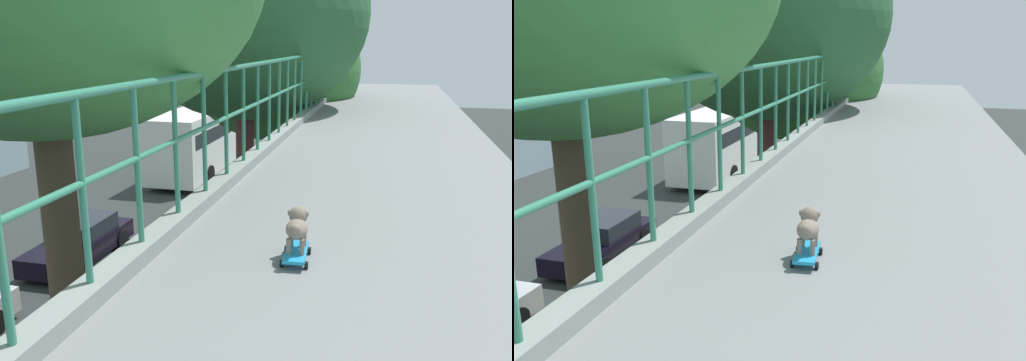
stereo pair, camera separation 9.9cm
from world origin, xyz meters
TOP-DOWN VIEW (x-y plane):
  - car_yellow_cab_fifth at (-4.92, 10.52)m, footprint 1.74×4.28m
  - car_black_sixth at (-8.11, 13.78)m, footprint 1.79×4.33m
  - city_bus at (-8.34, 26.55)m, footprint 2.77×10.40m
  - roadside_tree_far at (-1.93, 11.71)m, footprint 5.71×5.71m
  - roadside_tree_farthest at (-1.90, 14.82)m, footprint 4.99×4.99m
  - toy_skateboard at (0.85, 2.99)m, footprint 0.22×0.42m
  - small_dog at (0.85, 3.03)m, footprint 0.17×0.35m

SIDE VIEW (x-z plane):
  - car_black_sixth at x=-8.11m, z-range -0.04..1.28m
  - car_yellow_cab_fifth at x=-4.92m, z-range -0.13..1.46m
  - city_bus at x=-8.34m, z-range 0.22..3.65m
  - toy_skateboard at x=0.85m, z-range 5.44..5.52m
  - small_dog at x=0.85m, z-range 5.53..5.82m
  - roadside_tree_farthest at x=-1.90m, z-range 2.00..10.18m
  - roadside_tree_far at x=-1.93m, z-range 2.53..12.47m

